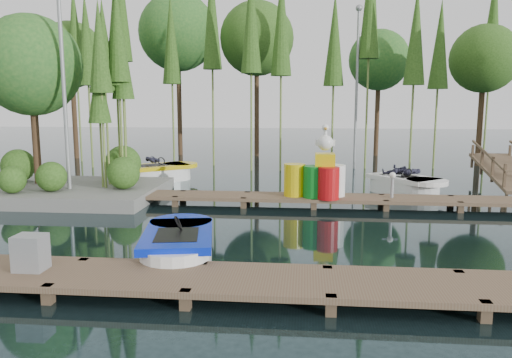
# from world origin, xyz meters

# --- Properties ---
(ground_plane) EXTENTS (90.00, 90.00, 0.00)m
(ground_plane) POSITION_xyz_m (0.00, 0.00, 0.00)
(ground_plane) COLOR #1B2E32
(near_dock) EXTENTS (18.00, 1.50, 0.50)m
(near_dock) POSITION_xyz_m (0.00, -4.50, 0.23)
(near_dock) COLOR brown
(near_dock) RESTS_ON ground
(far_dock) EXTENTS (15.00, 1.20, 0.50)m
(far_dock) POSITION_xyz_m (1.00, 2.50, 0.23)
(far_dock) COLOR brown
(far_dock) RESTS_ON ground
(island) EXTENTS (6.20, 4.20, 6.75)m
(island) POSITION_xyz_m (-6.30, 3.29, 3.18)
(island) COLOR slate
(island) RESTS_ON ground
(tree_screen) EXTENTS (34.42, 18.53, 10.31)m
(tree_screen) POSITION_xyz_m (-2.04, 10.60, 6.12)
(tree_screen) COLOR #422D1C
(tree_screen) RESTS_ON ground
(lamp_island) EXTENTS (0.30, 0.30, 7.25)m
(lamp_island) POSITION_xyz_m (-5.50, 2.50, 4.26)
(lamp_island) COLOR gray
(lamp_island) RESTS_ON ground
(lamp_rear) EXTENTS (0.30, 0.30, 7.25)m
(lamp_rear) POSITION_xyz_m (4.00, 11.00, 4.26)
(lamp_rear) COLOR gray
(lamp_rear) RESTS_ON ground
(ramp) EXTENTS (1.50, 3.94, 1.49)m
(ramp) POSITION_xyz_m (9.00, 6.50, 0.59)
(ramp) COLOR brown
(ramp) RESTS_ON ground
(boat_blue) EXTENTS (1.77, 3.04, 0.96)m
(boat_blue) POSITION_xyz_m (-0.67, -2.92, 0.28)
(boat_blue) COLOR white
(boat_blue) RESTS_ON ground
(boat_yellow_far) EXTENTS (3.17, 2.86, 1.49)m
(boat_yellow_far) POSITION_xyz_m (-3.92, 6.68, 0.31)
(boat_yellow_far) COLOR white
(boat_yellow_far) RESTS_ON ground
(boat_white_far) EXTENTS (2.80, 3.02, 1.35)m
(boat_white_far) POSITION_xyz_m (5.07, 4.73, 0.30)
(boat_white_far) COLOR white
(boat_white_far) RESTS_ON ground
(utility_cabinet) EXTENTS (0.49, 0.41, 0.59)m
(utility_cabinet) POSITION_xyz_m (-2.76, -4.50, 0.60)
(utility_cabinet) COLOR gray
(utility_cabinet) RESTS_ON near_dock
(yellow_barrel) EXTENTS (0.63, 0.63, 0.95)m
(yellow_barrel) POSITION_xyz_m (1.45, 2.50, 0.78)
(yellow_barrel) COLOR gold
(yellow_barrel) RESTS_ON far_dock
(drum_cluster) EXTENTS (1.23, 1.13, 2.12)m
(drum_cluster) POSITION_xyz_m (2.34, 2.34, 0.92)
(drum_cluster) COLOR #0C721B
(drum_cluster) RESTS_ON far_dock
(seagull_post) EXTENTS (0.47, 0.25, 0.75)m
(seagull_post) POSITION_xyz_m (4.27, 2.50, 0.80)
(seagull_post) COLOR gray
(seagull_post) RESTS_ON far_dock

